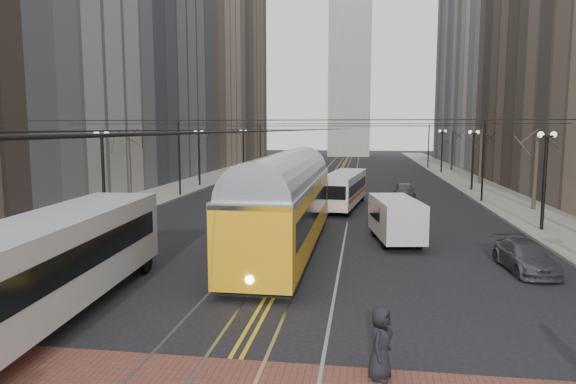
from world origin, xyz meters
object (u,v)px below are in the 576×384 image
(transit_bus, at_px, (49,269))
(cargo_van, at_px, (396,221))
(sedan_parked, at_px, (525,257))
(streetcar, at_px, (285,214))
(rear_bus, at_px, (344,191))
(pedestrian_a, at_px, (381,343))
(sedan_grey, at_px, (404,191))

(transit_bus, xyz_separation_m, cargo_van, (11.56, 12.79, -0.45))
(cargo_van, xyz_separation_m, sedan_parked, (5.16, -4.76, -0.55))
(streetcar, distance_m, rear_bus, 14.68)
(rear_bus, height_order, pedestrian_a, rear_bus)
(cargo_van, distance_m, pedestrian_a, 15.39)
(transit_bus, height_order, streetcar, streetcar)
(transit_bus, height_order, cargo_van, transit_bus)
(cargo_van, bearing_deg, rear_bus, 96.12)
(streetcar, bearing_deg, pedestrian_a, -71.19)
(transit_bus, height_order, rear_bus, transit_bus)
(rear_bus, height_order, sedan_grey, rear_bus)
(streetcar, height_order, sedan_parked, streetcar)
(sedan_parked, xyz_separation_m, pedestrian_a, (-6.42, -10.57, 0.30))
(rear_bus, bearing_deg, streetcar, -92.21)
(cargo_van, bearing_deg, sedan_grey, 75.10)
(cargo_van, xyz_separation_m, sedan_grey, (1.81, 17.93, -0.50))
(rear_bus, xyz_separation_m, pedestrian_a, (1.95, -27.11, -0.41))
(streetcar, xyz_separation_m, rear_bus, (2.30, 14.49, -0.55))
(transit_bus, bearing_deg, cargo_van, 43.70)
(streetcar, bearing_deg, transit_bus, -120.77)
(sedan_grey, bearing_deg, rear_bus, -130.68)
(streetcar, bearing_deg, sedan_grey, 70.69)
(sedan_parked, bearing_deg, pedestrian_a, -126.01)
(transit_bus, distance_m, pedestrian_a, 10.63)
(rear_bus, xyz_separation_m, cargo_van, (3.21, -11.77, -0.15))
(sedan_parked, bearing_deg, streetcar, 164.37)
(streetcar, height_order, pedestrian_a, streetcar)
(streetcar, relative_size, pedestrian_a, 8.80)
(transit_bus, bearing_deg, streetcar, 54.82)
(sedan_grey, bearing_deg, streetcar, -111.02)
(transit_bus, distance_m, cargo_van, 17.25)
(streetcar, relative_size, sedan_parked, 3.72)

